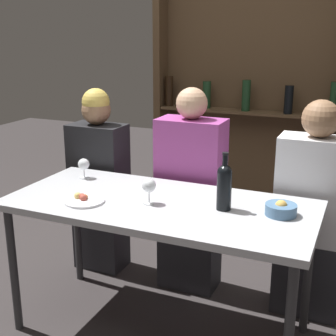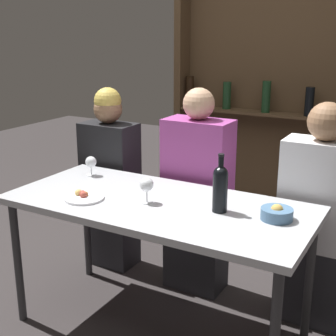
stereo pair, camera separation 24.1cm
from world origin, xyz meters
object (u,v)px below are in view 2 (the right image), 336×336
snack_bowl (277,213)px  seated_person_center (197,198)px  seated_person_right (318,223)px  wine_glass_1 (147,185)px  food_plate_0 (84,197)px  wine_glass_0 (91,163)px  seated_person_left (111,182)px  wine_bottle (220,186)px

snack_bowl → seated_person_center: (-0.62, 0.45, -0.18)m
snack_bowl → seated_person_right: bearing=77.5°
wine_glass_1 → food_plate_0: wine_glass_1 is taller
wine_glass_0 → seated_person_center: size_ratio=0.09×
seated_person_center → wine_glass_0: bearing=-148.9°
food_plate_0 → seated_person_left: bearing=116.1°
wine_glass_1 → seated_person_center: bearing=89.0°
snack_bowl → seated_person_left: bearing=160.5°
snack_bowl → seated_person_center: size_ratio=0.12×
food_plate_0 → seated_person_center: bearing=64.3°
seated_person_left → wine_glass_0: bearing=-72.0°
wine_bottle → wine_glass_0: size_ratio=2.42×
wine_bottle → wine_glass_1: wine_bottle is taller
wine_bottle → seated_person_right: 0.68m
snack_bowl → seated_person_center: bearing=144.0°
food_plate_0 → snack_bowl: snack_bowl is taller
wine_bottle → wine_glass_0: (-0.90, 0.16, -0.05)m
wine_glass_0 → food_plate_0: bearing=-57.1°
seated_person_center → wine_bottle: bearing=-53.9°
wine_bottle → seated_person_center: size_ratio=0.22×
food_plate_0 → snack_bowl: 0.97m
seated_person_right → food_plate_0: bearing=-147.3°
wine_bottle → food_plate_0: wine_bottle is taller
wine_glass_0 → food_plate_0: (0.22, -0.34, -0.07)m
seated_person_left → seated_person_right: seated_person_right is taller
snack_bowl → seated_person_right: seated_person_right is taller
seated_person_left → seated_person_center: 0.65m
food_plate_0 → seated_person_center: (0.32, 0.67, -0.16)m
wine_glass_0 → wine_glass_1: size_ratio=0.90×
wine_glass_0 → snack_bowl: wine_glass_0 is taller
snack_bowl → seated_person_right: (0.10, 0.45, -0.19)m
food_plate_0 → seated_person_center: seated_person_center is taller
food_plate_0 → seated_person_right: seated_person_right is taller
wine_glass_0 → seated_person_right: seated_person_right is taller
food_plate_0 → seated_person_center: 0.76m
wine_bottle → seated_person_center: 0.66m
food_plate_0 → snack_bowl: (0.95, 0.22, 0.02)m
wine_bottle → seated_person_right: size_ratio=0.23×
food_plate_0 → seated_person_left: seated_person_left is taller
wine_bottle → wine_glass_1: (-0.37, -0.07, -0.03)m
wine_glass_1 → seated_person_right: seated_person_right is taller
seated_person_center → seated_person_right: 0.72m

